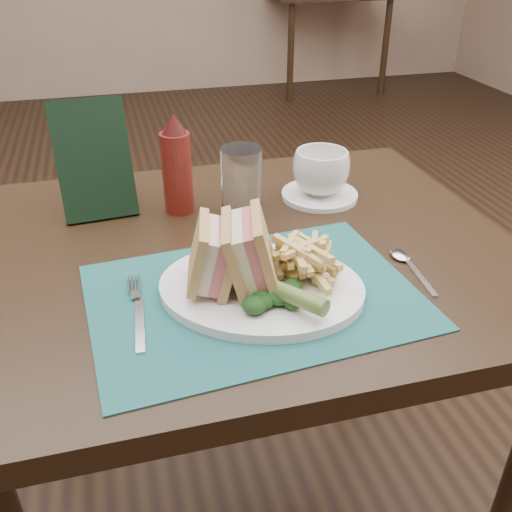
{
  "coord_description": "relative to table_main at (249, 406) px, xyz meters",
  "views": [
    {
      "loc": [
        -0.2,
        -1.32,
        1.22
      ],
      "look_at": [
        -0.02,
        -0.62,
        0.8
      ],
      "focal_mm": 40.0,
      "sensor_mm": 36.0,
      "label": 1
    }
  ],
  "objects": [
    {
      "name": "floor",
      "position": [
        0.0,
        0.5,
        -0.38
      ],
      "size": [
        7.0,
        7.0,
        0.0
      ],
      "primitive_type": "plane",
      "color": "black",
      "rests_on": "ground"
    },
    {
      "name": "table_main",
      "position": [
        0.0,
        0.0,
        0.0
      ],
      "size": [
        0.9,
        0.75,
        0.75
      ],
      "primitive_type": null,
      "color": "black",
      "rests_on": "ground"
    },
    {
      "name": "check_presenter",
      "position": [
        -0.23,
        0.19,
        0.48
      ],
      "size": [
        0.14,
        0.09,
        0.21
      ],
      "primitive_type": "cube",
      "rotation": [
        -0.31,
        0.0,
        0.08
      ],
      "color": "black",
      "rests_on": "table_main"
    },
    {
      "name": "plate",
      "position": [
        -0.02,
        -0.15,
        0.38
      ],
      "size": [
        0.37,
        0.34,
        0.01
      ],
      "primitive_type": null,
      "rotation": [
        0.0,
        0.0,
        -0.4
      ],
      "color": "white",
      "rests_on": "placemat"
    },
    {
      "name": "fork",
      "position": [
        -0.2,
        -0.15,
        0.38
      ],
      "size": [
        0.05,
        0.17,
        0.01
      ],
      "primitive_type": null,
      "rotation": [
        0.0,
        0.0,
        -0.07
      ],
      "color": "silver",
      "rests_on": "placemat"
    },
    {
      "name": "placemat",
      "position": [
        -0.03,
        -0.15,
        0.38
      ],
      "size": [
        0.49,
        0.37,
        0.0
      ],
      "primitive_type": "cube",
      "rotation": [
        0.0,
        0.0,
        0.08
      ],
      "color": "#195152",
      "rests_on": "table_main"
    },
    {
      "name": "kale_garnish",
      "position": [
        -0.01,
        -0.2,
        0.41
      ],
      "size": [
        0.11,
        0.08,
        0.03
      ],
      "primitive_type": null,
      "color": "black",
      "rests_on": "plate"
    },
    {
      "name": "ketchup_bottle",
      "position": [
        -0.09,
        0.16,
        0.47
      ],
      "size": [
        0.05,
        0.05,
        0.19
      ],
      "primitive_type": null,
      "rotation": [
        0.0,
        0.0,
        -0.0
      ],
      "color": "#5F1610",
      "rests_on": "table_main"
    },
    {
      "name": "fries_pile",
      "position": [
        0.05,
        -0.13,
        0.42
      ],
      "size": [
        0.18,
        0.2,
        0.06
      ],
      "primitive_type": null,
      "color": "tan",
      "rests_on": "plate"
    },
    {
      "name": "sandwich_half_a",
      "position": [
        -0.1,
        -0.13,
        0.44
      ],
      "size": [
        0.09,
        0.11,
        0.1
      ],
      "primitive_type": null,
      "rotation": [
        0.0,
        0.24,
        -0.19
      ],
      "color": "tan",
      "rests_on": "plate"
    },
    {
      "name": "pickle_spear",
      "position": [
        0.0,
        -0.21,
        0.41
      ],
      "size": [
        0.09,
        0.11,
        0.03
      ],
      "primitive_type": "cylinder",
      "rotation": [
        1.54,
        0.0,
        0.63
      ],
      "color": "#446024",
      "rests_on": "plate"
    },
    {
      "name": "sandwich_half_b",
      "position": [
        -0.05,
        -0.14,
        0.45
      ],
      "size": [
        0.1,
        0.13,
        0.11
      ],
      "primitive_type": null,
      "rotation": [
        0.0,
        -0.24,
        -0.22
      ],
      "color": "tan",
      "rests_on": "plate"
    },
    {
      "name": "saucer",
      "position": [
        0.19,
        0.15,
        0.38
      ],
      "size": [
        0.18,
        0.18,
        0.01
      ],
      "primitive_type": "cylinder",
      "rotation": [
        0.0,
        0.0,
        0.26
      ],
      "color": "white",
      "rests_on": "table_main"
    },
    {
      "name": "coffee_cup",
      "position": [
        0.19,
        0.15,
        0.43
      ],
      "size": [
        0.15,
        0.15,
        0.09
      ],
      "primitive_type": "imported",
      "rotation": [
        0.0,
        0.0,
        0.88
      ],
      "color": "white",
      "rests_on": "saucer"
    },
    {
      "name": "spoon",
      "position": [
        0.23,
        -0.15,
        0.38
      ],
      "size": [
        0.05,
        0.15,
        0.01
      ],
      "primitive_type": null,
      "rotation": [
        0.0,
        0.0,
        -0.09
      ],
      "color": "silver",
      "rests_on": "table_main"
    },
    {
      "name": "wall_back",
      "position": [
        0.0,
        4.0,
        -0.38
      ],
      "size": [
        6.0,
        0.0,
        6.0
      ],
      "primitive_type": "plane",
      "rotation": [
        1.57,
        0.0,
        0.0
      ],
      "color": "tan",
      "rests_on": "ground"
    },
    {
      "name": "drinking_glass",
      "position": [
        0.02,
        0.11,
        0.44
      ],
      "size": [
        0.1,
        0.1,
        0.13
      ],
      "primitive_type": "cylinder",
      "rotation": [
        0.0,
        0.0,
        -0.35
      ],
      "color": "white",
      "rests_on": "table_main"
    },
    {
      "name": "table_bg_right",
      "position": [
        1.6,
        3.76,
        0.0
      ],
      "size": [
        0.9,
        0.75,
        0.75
      ],
      "primitive_type": null,
      "color": "black",
      "rests_on": "ground"
    }
  ]
}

